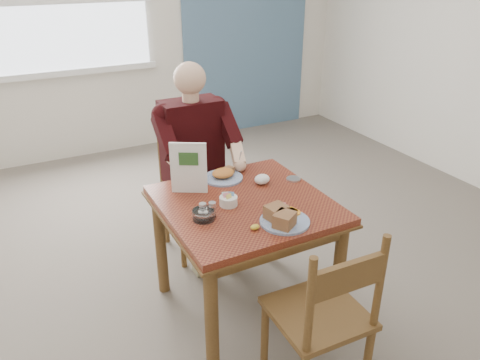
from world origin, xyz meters
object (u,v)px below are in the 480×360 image
chair_far (193,188)px  diner (196,149)px  near_plate (282,218)px  far_plate (224,175)px  chair_near (323,317)px  table (245,218)px

chair_far → diner: size_ratio=0.69×
diner → near_plate: (0.06, -1.00, -0.03)m
chair_far → diner: (0.00, -0.09, 0.33)m
chair_far → far_plate: 0.56m
far_plate → near_plate: bearing=-86.5°
near_plate → far_plate: near_plate is taller
chair_far → chair_near: 1.52m
table → diner: diner is taller
far_plate → table: bearing=-93.9°
chair_near → near_plate: chair_near is taller
table → chair_near: (0.03, -0.72, -0.16)m
table → chair_far: 0.81m
diner → far_plate: (0.02, -0.39, -0.04)m
diner → table: bearing=-90.0°
table → far_plate: (0.02, 0.32, 0.14)m
near_plate → diner: bearing=93.4°
table → far_plate: bearing=86.1°
table → far_plate: 0.35m
chair_near → far_plate: chair_near is taller
table → near_plate: (0.06, -0.30, 0.14)m
diner → near_plate: 1.01m
chair_near → far_plate: 1.09m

